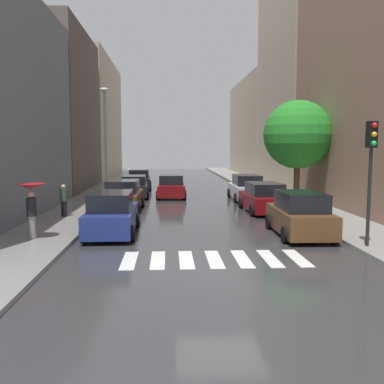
# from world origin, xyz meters

# --- Properties ---
(ground_plane) EXTENTS (28.00, 72.00, 0.04)m
(ground_plane) POSITION_xyz_m (0.00, 24.00, -0.02)
(ground_plane) COLOR #313133
(sidewalk_left) EXTENTS (3.00, 72.00, 0.15)m
(sidewalk_left) POSITION_xyz_m (-6.50, 24.00, 0.07)
(sidewalk_left) COLOR gray
(sidewalk_left) RESTS_ON ground
(sidewalk_right) EXTENTS (3.00, 72.00, 0.15)m
(sidewalk_right) POSITION_xyz_m (6.50, 24.00, 0.07)
(sidewalk_right) COLOR gray
(sidewalk_right) RESTS_ON ground
(crosswalk_stripes) EXTENTS (5.85, 2.20, 0.01)m
(crosswalk_stripes) POSITION_xyz_m (0.00, 1.51, 0.01)
(crosswalk_stripes) COLOR silver
(crosswalk_stripes) RESTS_ON ground
(building_left_mid) EXTENTS (6.00, 12.25, 12.87)m
(building_left_mid) POSITION_xyz_m (-11.00, 24.03, 6.44)
(building_left_mid) COLOR #564C47
(building_left_mid) RESTS_ON ground
(building_left_far) EXTENTS (6.00, 18.99, 13.72)m
(building_left_far) POSITION_xyz_m (-11.00, 40.31, 6.86)
(building_left_far) COLOR #B2A38C
(building_left_far) RESTS_ON ground
(building_right_mid) EXTENTS (6.00, 13.34, 22.90)m
(building_right_mid) POSITION_xyz_m (11.00, 26.95, 11.45)
(building_right_mid) COLOR #B2A38C
(building_right_mid) RESTS_ON ground
(building_right_far) EXTENTS (6.00, 19.39, 12.13)m
(building_right_far) POSITION_xyz_m (11.00, 43.57, 6.07)
(building_right_far) COLOR #B2A38C
(building_right_far) RESTS_ON ground
(parked_car_left_nearest) EXTENTS (2.08, 4.64, 1.76)m
(parked_car_left_nearest) POSITION_xyz_m (-3.78, 5.74, 0.82)
(parked_car_left_nearest) COLOR navy
(parked_car_left_nearest) RESTS_ON ground
(parked_car_left_second) EXTENTS (2.20, 4.32, 1.73)m
(parked_car_left_second) POSITION_xyz_m (-4.00, 12.40, 0.81)
(parked_car_left_second) COLOR brown
(parked_car_left_second) RESTS_ON ground
(parked_car_left_third) EXTENTS (2.16, 4.58, 1.57)m
(parked_car_left_third) POSITION_xyz_m (-3.88, 18.94, 0.74)
(parked_car_left_third) COLOR black
(parked_car_left_third) RESTS_ON ground
(parked_car_left_fourth) EXTENTS (2.18, 4.67, 1.71)m
(parked_car_left_fourth) POSITION_xyz_m (-3.90, 24.71, 0.80)
(parked_car_left_fourth) COLOR black
(parked_car_left_fourth) RESTS_ON ground
(parked_car_right_nearest) EXTENTS (2.16, 4.36, 1.79)m
(parked_car_right_nearest) POSITION_xyz_m (3.86, 4.99, 0.83)
(parked_car_right_nearest) COLOR brown
(parked_car_right_nearest) RESTS_ON ground
(parked_car_right_second) EXTENTS (2.23, 4.58, 1.64)m
(parked_car_right_second) POSITION_xyz_m (3.81, 11.34, 0.77)
(parked_car_right_second) COLOR maroon
(parked_car_right_second) RESTS_ON ground
(parked_car_right_third) EXTENTS (2.08, 4.58, 1.73)m
(parked_car_right_third) POSITION_xyz_m (3.84, 16.74, 0.81)
(parked_car_right_third) COLOR silver
(parked_car_right_third) RESTS_ON ground
(car_midroad) EXTENTS (2.14, 4.47, 1.63)m
(car_midroad) POSITION_xyz_m (-1.22, 18.67, 0.76)
(car_midroad) COLOR maroon
(car_midroad) RESTS_ON ground
(pedestrian_foreground) EXTENTS (0.36, 0.36, 1.60)m
(pedestrian_foreground) POSITION_xyz_m (-6.62, 9.51, 0.98)
(pedestrian_foreground) COLOR black
(pedestrian_foreground) RESTS_ON sidewalk_left
(pedestrian_near_tree) EXTENTS (1.07, 1.07, 2.07)m
(pedestrian_near_tree) POSITION_xyz_m (-6.56, 4.30, 1.68)
(pedestrian_near_tree) COLOR gray
(pedestrian_near_tree) RESTS_ON sidewalk_left
(street_tree_right) EXTENTS (4.16, 4.16, 6.27)m
(street_tree_right) POSITION_xyz_m (6.43, 13.95, 4.33)
(street_tree_right) COLOR #513823
(street_tree_right) RESTS_ON sidewalk_right
(traffic_light_right_corner) EXTENTS (0.30, 0.42, 4.30)m
(traffic_light_right_corner) POSITION_xyz_m (5.45, 2.42, 3.29)
(traffic_light_right_corner) COLOR black
(traffic_light_right_corner) RESTS_ON sidewalk_right
(lamp_post_left) EXTENTS (0.60, 0.28, 7.26)m
(lamp_post_left) POSITION_xyz_m (-5.55, 16.58, 4.31)
(lamp_post_left) COLOR #595B60
(lamp_post_left) RESTS_ON sidewalk_left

